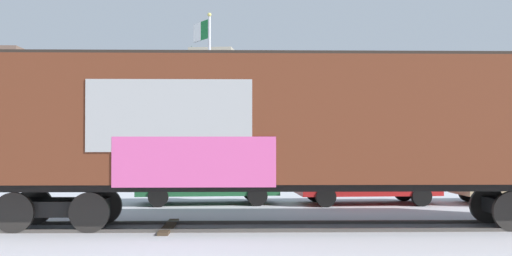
{
  "coord_description": "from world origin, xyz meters",
  "views": [
    {
      "loc": [
        -0.39,
        -15.01,
        2.09
      ],
      "look_at": [
        0.31,
        1.52,
        2.42
      ],
      "focal_mm": 44.08,
      "sensor_mm": 36.0,
      "label": 1
    }
  ],
  "objects_px": {
    "freight_car": "(299,124)",
    "parked_car_green": "(205,177)",
    "parked_car_red": "(364,178)",
    "flagpole": "(206,74)"
  },
  "relations": [
    {
      "from": "freight_car",
      "to": "flagpole",
      "type": "bearing_deg",
      "value": 102.21
    },
    {
      "from": "flagpole",
      "to": "parked_car_green",
      "type": "height_order",
      "value": "flagpole"
    },
    {
      "from": "parked_car_red",
      "to": "parked_car_green",
      "type": "bearing_deg",
      "value": 177.76
    },
    {
      "from": "flagpole",
      "to": "parked_car_green",
      "type": "relative_size",
      "value": 1.63
    },
    {
      "from": "parked_car_red",
      "to": "flagpole",
      "type": "bearing_deg",
      "value": 128.01
    },
    {
      "from": "flagpole",
      "to": "parked_car_green",
      "type": "xyz_separation_m",
      "value": [
        0.25,
        -6.81,
        -4.11
      ]
    },
    {
      "from": "freight_car",
      "to": "parked_car_green",
      "type": "bearing_deg",
      "value": 113.21
    },
    {
      "from": "freight_car",
      "to": "flagpole",
      "type": "distance_m",
      "value": 13.1
    },
    {
      "from": "freight_car",
      "to": "parked_car_red",
      "type": "height_order",
      "value": "freight_car"
    },
    {
      "from": "parked_car_green",
      "to": "freight_car",
      "type": "bearing_deg",
      "value": -66.79
    }
  ]
}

